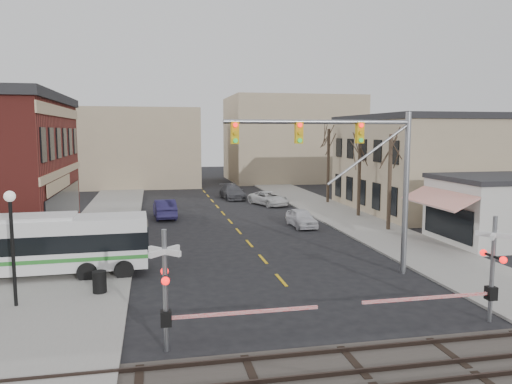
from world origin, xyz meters
TOP-DOWN VIEW (x-y plane):
  - ground at (0.00, 0.00)m, footprint 160.00×160.00m
  - sidewalk_west at (-9.50, 20.00)m, footprint 5.00×60.00m
  - sidewalk_east at (9.50, 20.00)m, footprint 5.00×60.00m
  - ballast_strip at (0.00, -8.00)m, footprint 160.00×5.00m
  - rail_tracks at (0.00, -8.00)m, footprint 160.00×3.91m
  - tan_building at (22.00, 20.00)m, footprint 20.30×15.30m
  - awning_shop at (15.97, 7.00)m, footprint 9.74×6.20m
  - tree_east_a at (10.50, 12.00)m, footprint 0.28×0.28m
  - tree_east_b at (10.80, 18.00)m, footprint 0.28×0.28m
  - tree_east_c at (11.00, 26.00)m, footprint 0.28×0.28m
  - transit_bus at (-11.88, 4.74)m, footprint 11.37×2.78m
  - traffic_signal_mast at (3.70, 1.91)m, footprint 9.17×0.30m
  - rr_crossing_west at (-5.15, -4.73)m, footprint 5.60×1.36m
  - rr_crossing_east at (5.88, -4.64)m, footprint 5.60×1.36m
  - street_lamp at (-11.38, 0.45)m, footprint 0.44×0.44m
  - trash_bin at (-8.25, 1.50)m, footprint 0.60×0.60m
  - car_a at (4.88, 14.74)m, footprint 1.68×3.98m
  - car_b at (-5.00, 20.71)m, footprint 1.93×4.78m
  - car_c at (5.00, 25.91)m, footprint 3.74×5.21m
  - car_d at (2.28, 31.11)m, footprint 2.43×5.18m
  - pedestrian_near at (-9.82, 5.03)m, footprint 0.54×0.75m
  - pedestrian_far at (-10.52, 7.81)m, footprint 0.86×0.94m

SIDE VIEW (x-z plane):
  - ground at x=0.00m, z-range 0.00..0.00m
  - ballast_strip at x=0.00m, z-range 0.00..0.06m
  - sidewalk_west at x=-9.50m, z-range 0.00..0.12m
  - sidewalk_east at x=9.50m, z-range 0.00..0.12m
  - rail_tracks at x=0.00m, z-range 0.05..0.19m
  - trash_bin at x=-8.25m, z-range 0.12..1.06m
  - car_c at x=5.00m, z-range 0.00..1.32m
  - car_a at x=4.88m, z-range 0.00..1.35m
  - car_d at x=2.28m, z-range 0.00..1.46m
  - car_b at x=-5.00m, z-range 0.00..1.55m
  - pedestrian_far at x=-10.52m, z-range 0.12..1.68m
  - pedestrian_near at x=-9.82m, z-range 0.12..2.07m
  - transit_bus at x=-11.88m, z-range 0.20..3.11m
  - rr_crossing_west at x=-5.15m, z-range -0.03..3.97m
  - rr_crossing_east at x=5.88m, z-range -0.03..3.97m
  - awning_shop at x=15.97m, z-range 0.01..4.31m
  - tree_east_b at x=10.80m, z-range 0.12..6.42m
  - street_lamp at x=-11.38m, z-range 1.09..5.73m
  - tree_east_a at x=10.50m, z-range 0.12..6.87m
  - tree_east_c at x=11.00m, z-range 0.12..7.32m
  - tan_building at x=22.00m, z-range 0.01..8.51m
  - traffic_signal_mast at x=3.70m, z-range 1.69..9.69m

